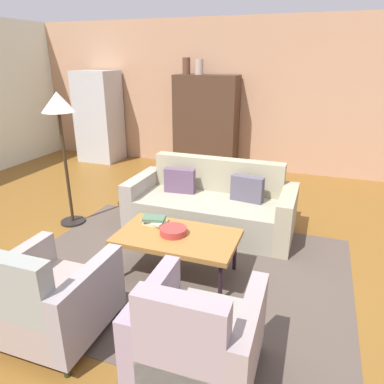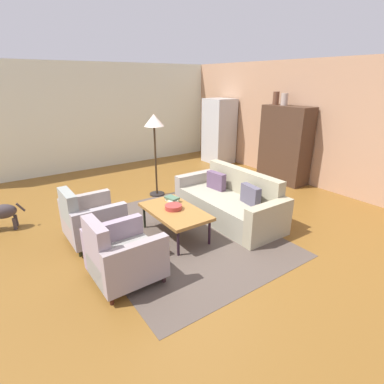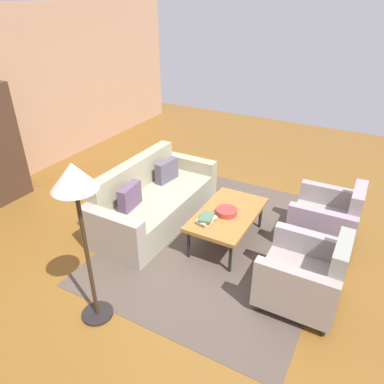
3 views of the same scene
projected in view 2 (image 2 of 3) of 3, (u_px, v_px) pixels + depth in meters
The scene contains 16 objects.
ground_plane at pixel (192, 227), 5.18m from camera, with size 11.06×11.06×0.00m, color brown.
wall_back at pixel (327, 126), 6.63m from camera, with size 9.22×0.12×2.80m, color tan.
wall_left at pixel (95, 117), 8.22m from camera, with size 0.12×7.22×2.80m, color silver.
area_rug at pixel (178, 234), 4.93m from camera, with size 3.40×2.60×0.01m, color #51453C.
couch at pixel (231, 203), 5.44m from camera, with size 2.10×0.91×0.86m.
coffee_table at pixel (175, 212), 4.76m from camera, with size 1.20×0.70×0.45m.
armchair_left at pixel (89, 221), 4.62m from camera, with size 0.81×0.81×0.88m.
armchair_right at pixel (120, 257), 3.70m from camera, with size 0.81×0.81×0.88m.
fruit_bowl at pixel (173, 207), 4.77m from camera, with size 0.27×0.27×0.07m, color #A93530.
book_stack at pixel (172, 199), 5.06m from camera, with size 0.28×0.20×0.08m.
cabinet at pixel (285, 145), 7.22m from camera, with size 1.20×0.51×1.80m.
vase_tall at pixel (276, 98), 7.16m from camera, with size 0.15×0.15×0.30m, color brown.
vase_round at pixel (284, 99), 6.97m from camera, with size 0.16×0.16×0.27m, color #B49E90.
refrigerator at pixel (219, 131), 8.95m from camera, with size 0.80×0.73×1.85m.
floor_lamp at pixel (154, 128), 6.13m from camera, with size 0.40×0.40×1.72m.
dog at pixel (0, 212), 5.00m from camera, with size 0.33×0.70×0.48m.
Camera 2 is at (3.80, -2.66, 2.39)m, focal length 28.31 mm.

